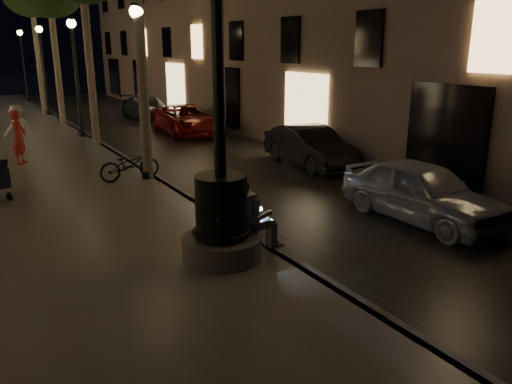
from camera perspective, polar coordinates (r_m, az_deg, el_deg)
ground at (r=21.17m, az=-17.80°, el=5.23°), size 120.00×120.00×0.00m
cobble_lane at (r=22.03m, az=-10.19°, el=6.18°), size 6.00×45.00×0.02m
curb_strip at (r=21.15m, az=-17.82°, el=5.49°), size 0.25×45.00×0.20m
fountain_lamppost at (r=8.57m, az=-4.01°, el=-1.25°), size 1.40×1.40×5.21m
seated_man_laptop at (r=8.95m, az=-0.48°, el=-2.51°), size 0.96×0.33×1.33m
lamp_curb_a at (r=14.01m, az=-13.13°, el=13.63°), size 0.36×0.36×4.81m
lamp_curb_b at (r=21.75m, az=-19.99°, el=13.92°), size 0.36×0.36×4.81m
lamp_curb_c at (r=29.62m, az=-23.24°, el=13.98°), size 0.36×0.36×4.81m
lamp_curb_d at (r=37.55m, az=-25.12°, el=14.00°), size 0.36×0.36×4.81m
car_front at (r=11.73m, az=18.46°, el=0.06°), size 1.68×4.01×1.36m
car_second at (r=16.33m, az=6.22°, el=5.16°), size 1.72×4.08×1.31m
car_third at (r=22.74m, az=-7.90°, el=8.21°), size 2.47×4.76×1.28m
car_rear at (r=27.49m, az=-12.28°, el=9.34°), size 2.02×4.38×1.24m
pedestrian_red at (r=17.36m, az=-25.46°, el=5.65°), size 0.65×0.74×1.70m
pedestrian_white at (r=19.98m, az=-25.53°, el=6.70°), size 1.17×0.93×1.59m
bicycle at (r=14.29m, az=-14.24°, el=3.07°), size 1.68×0.60×0.88m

